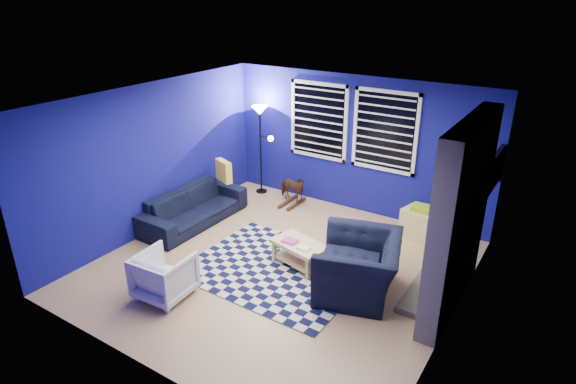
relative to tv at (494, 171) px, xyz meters
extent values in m
plane|color=tan|center=(-2.45, -2.00, -1.40)|extent=(5.00, 5.00, 0.00)
plane|color=white|center=(-2.45, -2.00, 1.10)|extent=(5.00, 5.00, 0.00)
plane|color=navy|center=(-2.45, 0.50, -0.15)|extent=(5.00, 0.00, 5.00)
plane|color=navy|center=(-4.95, -2.00, -0.15)|extent=(0.00, 5.00, 5.00)
plane|color=navy|center=(0.05, -2.00, -0.15)|extent=(0.00, 5.00, 5.00)
cube|color=gray|center=(-0.08, -1.50, -0.15)|extent=(0.26, 2.00, 2.50)
cube|color=black|center=(-0.22, -1.50, -1.05)|extent=(0.04, 0.70, 0.60)
cube|color=gray|center=(-0.35, -1.50, -1.36)|extent=(0.50, 1.20, 0.08)
cube|color=black|center=(-3.20, 0.48, 0.20)|extent=(1.05, 0.02, 1.30)
cube|color=white|center=(-3.20, 0.47, 0.88)|extent=(1.17, 0.05, 0.06)
cube|color=white|center=(-3.20, 0.47, -0.48)|extent=(1.17, 0.05, 0.06)
cube|color=black|center=(-1.90, 0.48, 0.20)|extent=(1.05, 0.02, 1.30)
cube|color=white|center=(-1.90, 0.47, 0.88)|extent=(1.17, 0.05, 0.06)
cube|color=white|center=(-1.90, 0.47, -0.48)|extent=(1.17, 0.05, 0.06)
cube|color=black|center=(0.00, 0.00, 0.00)|extent=(0.06, 1.00, 0.58)
cube|color=black|center=(-0.03, 0.00, 0.00)|extent=(0.01, 0.92, 0.50)
cube|color=black|center=(-2.44, -2.07, -1.39)|extent=(2.54, 2.05, 0.02)
imported|color=black|center=(-4.55, -1.57, -1.10)|extent=(2.06, 0.83, 0.60)
imported|color=black|center=(-1.20, -1.93, -1.00)|extent=(1.49, 1.39, 0.80)
imported|color=gray|center=(-3.35, -3.42, -1.08)|extent=(0.72, 0.74, 0.64)
imported|color=#4A3017|center=(-3.49, 0.02, -1.06)|extent=(0.35, 0.66, 0.54)
cube|color=#D6BA78|center=(-2.21, -1.81, -1.03)|extent=(0.91, 0.65, 0.06)
cube|color=#D6BA78|center=(-2.21, -1.81, -1.29)|extent=(0.82, 0.56, 0.03)
cube|color=#C33782|center=(-2.35, -1.85, -0.99)|extent=(0.25, 0.21, 0.03)
cube|color=silver|center=(-2.07, -1.92, -0.99)|extent=(0.20, 0.17, 0.03)
cube|color=#D6BA78|center=(-2.56, -1.99, -1.23)|extent=(0.07, 0.07, 0.33)
cube|color=#D6BA78|center=(-1.86, -1.99, -1.23)|extent=(0.07, 0.07, 0.33)
cube|color=#D6BA78|center=(-2.56, -1.62, -1.23)|extent=(0.07, 0.07, 0.33)
cube|color=#D6BA78|center=(-1.86, -1.62, -1.23)|extent=(0.07, 0.07, 0.33)
cube|color=#D6BA78|center=(-0.98, 0.03, -1.15)|extent=(0.67, 0.53, 0.50)
cube|color=black|center=(-0.98, 0.03, -1.15)|extent=(0.59, 0.47, 0.40)
cube|color=#84BF16|center=(-0.98, 0.03, -0.86)|extent=(0.39, 0.33, 0.09)
cylinder|color=black|center=(-4.35, 0.22, -1.39)|extent=(0.22, 0.22, 0.03)
cylinder|color=black|center=(-4.35, 0.22, -0.56)|extent=(0.03, 0.03, 1.66)
cone|color=white|center=(-4.35, 0.22, 0.30)|extent=(0.30, 0.30, 0.17)
sphere|color=white|center=(-4.07, 0.17, -0.21)|extent=(0.11, 0.11, 0.11)
cube|color=yellow|center=(-4.40, -0.88, -0.61)|extent=(0.43, 0.27, 0.39)
camera|label=1|loc=(1.01, -7.14, 2.47)|focal=30.00mm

